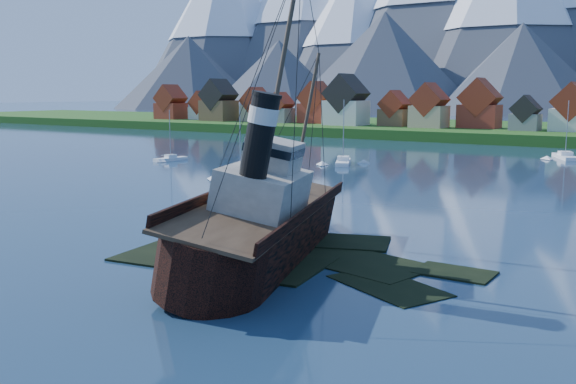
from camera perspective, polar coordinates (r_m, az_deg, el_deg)
The scene contains 9 objects.
ground at distance 55.32m, azimuth -2.11°, elevation -6.07°, with size 1400.00×1400.00×0.00m, color navy.
shoal at distance 56.18m, azimuth 0.66°, elevation -6.20°, with size 31.71×21.24×1.14m.
seawall at distance 178.82m, azimuth 23.23°, elevation 3.64°, with size 600.00×2.50×2.00m, color #3F3D38.
town at distance 206.02m, azimuth 15.25°, elevation 7.16°, with size 250.96×16.69×17.30m.
tugboat_wreck at distance 55.73m, azimuth -1.85°, elevation -2.49°, with size 7.69×33.14×26.26m.
sailboat_a at distance 107.00m, azimuth -4.24°, elevation 1.39°, with size 6.70×10.48×12.64m.
sailboat_b at distance 135.63m, azimuth -10.39°, elevation 2.85°, with size 3.08×7.79×11.00m.
sailboat_c at distance 127.44m, azimuth 4.93°, elevation 2.60°, with size 6.78×10.41×13.28m.
sailboat_e at distance 150.05m, azimuth 23.41°, elevation 2.85°, with size 7.25×11.27×12.93m.
Camera 1 is at (30.98, -43.53, 14.34)m, focal length 40.00 mm.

